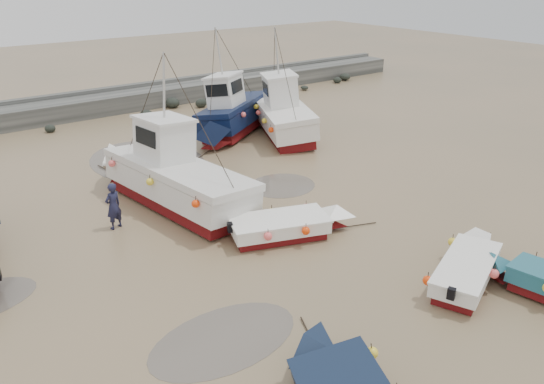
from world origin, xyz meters
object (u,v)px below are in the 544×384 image
Objects in this scene: dinghy_3 at (469,264)px; cabin_boat_2 at (233,113)px; cabin_boat_1 at (168,174)px; dinghy_5 at (288,223)px; cabin_boat_3 at (285,113)px; person at (116,228)px.

dinghy_3 is 17.97m from cabin_boat_2.
cabin_boat_2 is at bearing 150.74° from dinghy_3.
cabin_boat_2 is (7.50, 6.60, 0.05)m from cabin_boat_1.
cabin_boat_2 reaches higher than dinghy_3.
dinghy_5 is at bearing 123.10° from cabin_boat_2.
dinghy_3 is 0.68× the size of cabin_boat_2.
cabin_boat_3 is (2.39, -1.90, 0.02)m from cabin_boat_2.
dinghy_5 is at bearing -76.46° from cabin_boat_1.
cabin_boat_1 is 10.95m from cabin_boat_3.
dinghy_3 is at bearing 45.98° from dinghy_5.
dinghy_3 is 12.29m from cabin_boat_1.
cabin_boat_2 is (2.47, 17.78, 0.82)m from dinghy_3.
cabin_boat_1 is 9.99m from cabin_boat_2.
dinghy_3 is 16.63m from cabin_boat_3.
cabin_boat_2 is at bearing 165.96° from cabin_boat_3.
cabin_boat_1 is at bearing 179.50° from person.
dinghy_5 is 6.73m from person.
dinghy_5 is (-2.86, 5.77, 0.00)m from dinghy_3.
cabin_boat_3 is at bearing -161.55° from cabin_boat_2.
dinghy_5 is 5.89m from cabin_boat_1.
dinghy_3 is 0.99× the size of dinghy_5.
person is at bearing 93.09° from cabin_boat_2.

